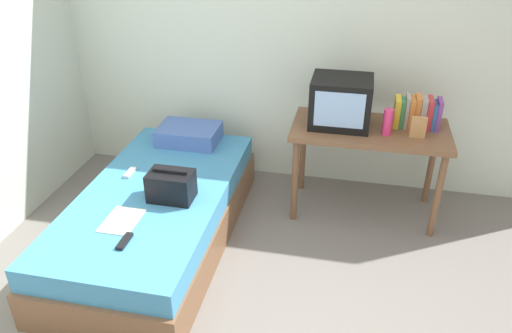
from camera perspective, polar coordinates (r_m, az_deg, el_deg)
The scene contains 12 objects.
wall_back at distance 4.10m, azimuth 4.70°, elevation 15.41°, with size 5.20×0.10×2.60m, color silver.
bed at distance 3.65m, azimuth -11.31°, elevation -5.62°, with size 1.00×2.00×0.44m.
desk at distance 3.82m, azimuth 12.94°, elevation 3.13°, with size 1.16×0.60×0.73m.
tv at distance 3.73m, azimuth 9.77°, elevation 7.40°, with size 0.44×0.39×0.36m.
water_bottle at distance 3.66m, azimuth 14.97°, elevation 4.99°, with size 0.07×0.07×0.19m, color #E53372.
book_row at distance 3.84m, azimuth 18.13°, elevation 5.93°, with size 0.33×0.17×0.24m.
picture_frame at distance 3.68m, azimuth 18.25°, elevation 4.32°, with size 0.11×0.02×0.16m, color #B27F4C.
pillow at distance 4.14m, azimuth -7.76°, elevation 3.72°, with size 0.49×0.36×0.14m, color #4766AD.
handbag at distance 3.36m, azimuth -9.78°, elevation -2.21°, with size 0.30×0.20×0.23m.
magazine at distance 3.26m, azimuth -15.24°, elevation -6.04°, with size 0.21×0.29×0.01m, color white.
remote_dark at distance 3.07m, azimuth -14.95°, elevation -8.34°, with size 0.04×0.16×0.02m, color black.
remote_silver at distance 3.76m, azimuth -14.37°, elevation -0.69°, with size 0.04×0.14×0.02m, color #B7B7BC.
Camera 1 is at (0.51, -1.95, 2.27)m, focal length 34.60 mm.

